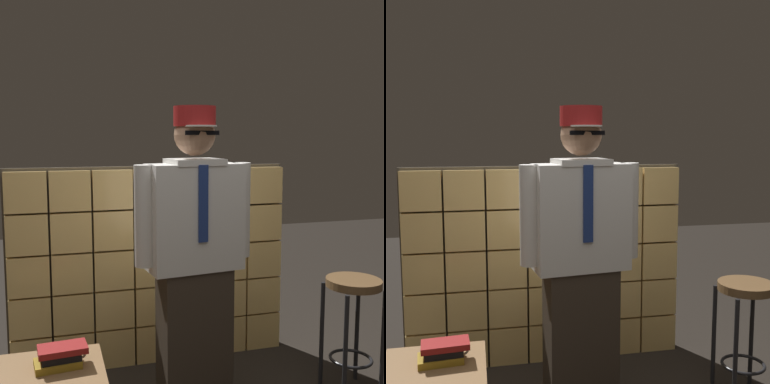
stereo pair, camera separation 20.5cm
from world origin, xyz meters
TOP-DOWN VIEW (x-y plane):
  - glass_block_wall at (0.00, 1.25)m, footprint 2.00×0.10m
  - standing_person at (0.10, 0.54)m, footprint 0.72×0.33m
  - bar_stool at (1.11, 0.45)m, footprint 0.34×0.34m
  - side_table at (-0.72, 0.26)m, footprint 0.52×0.52m
  - book_stack at (-0.67, 0.30)m, footprint 0.27×0.17m
  - coffee_mug at (-0.62, 0.31)m, footprint 0.13×0.08m

SIDE VIEW (x-z plane):
  - side_table at x=-0.72m, z-range 0.18..0.67m
  - coffee_mug at x=-0.62m, z-range 0.49..0.58m
  - book_stack at x=-0.67m, z-range 0.49..0.59m
  - bar_stool at x=1.11m, z-range 0.18..0.93m
  - glass_block_wall at x=0.00m, z-range -0.02..1.42m
  - standing_person at x=0.10m, z-range 0.04..1.83m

